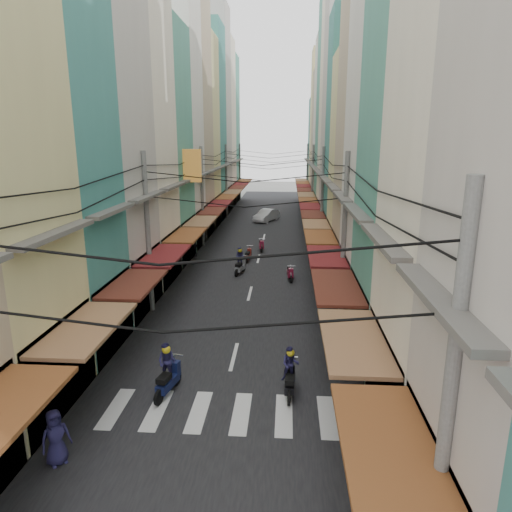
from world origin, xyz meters
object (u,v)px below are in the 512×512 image
at_px(bicycle, 374,365).
at_px(traffic_sign, 398,341).
at_px(market_umbrella, 404,297).
at_px(white_car, 266,221).

bearing_deg(bicycle, traffic_sign, -178.61).
bearing_deg(traffic_sign, market_umbrella, 73.70).
xyz_separation_m(white_car, bicycle, (5.82, -32.69, 0.00)).
distance_m(bicycle, traffic_sign, 2.93).
distance_m(white_car, bicycle, 33.21).
bearing_deg(white_car, market_umbrella, -52.56).
bearing_deg(white_car, bicycle, -55.42).
bearing_deg(market_umbrella, white_car, 102.96).
relative_size(white_car, bicycle, 2.80).
bearing_deg(market_umbrella, bicycle, -132.83).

